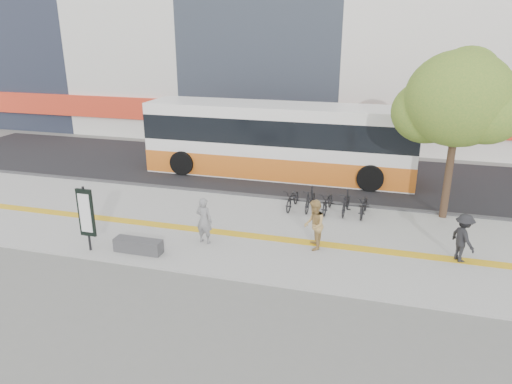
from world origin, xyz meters
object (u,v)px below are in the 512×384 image
(signboard, at_px, (86,214))
(seated_woman, at_px, (204,220))
(pedestrian_dark, at_px, (463,238))
(pedestrian_tan, at_px, (314,225))
(street_tree, at_px, (458,101))
(bus, at_px, (278,142))
(bench, at_px, (138,246))

(signboard, relative_size, seated_woman, 1.37)
(pedestrian_dark, bearing_deg, signboard, 73.54)
(signboard, xyz_separation_m, pedestrian_tan, (7.02, 2.12, -0.45))
(street_tree, distance_m, bus, 8.75)
(bench, xyz_separation_m, street_tree, (9.78, 6.02, 4.21))
(seated_woman, bearing_deg, bus, -84.94)
(signboard, relative_size, pedestrian_tan, 1.31)
(seated_woman, distance_m, pedestrian_dark, 8.25)
(bench, distance_m, seated_woman, 2.28)
(pedestrian_dark, bearing_deg, seated_woman, 67.74)
(signboard, height_order, street_tree, street_tree)
(street_tree, bearing_deg, bench, -148.38)
(seated_woman, bearing_deg, bench, 44.29)
(pedestrian_tan, distance_m, pedestrian_dark, 4.59)
(seated_woman, xyz_separation_m, pedestrian_tan, (3.62, 0.53, 0.04))
(seated_woman, height_order, pedestrian_dark, seated_woman)
(signboard, xyz_separation_m, bus, (3.97, 10.01, 0.32))
(street_tree, relative_size, pedestrian_dark, 4.04)
(bench, height_order, street_tree, street_tree)
(street_tree, relative_size, pedestrian_tan, 3.76)
(bench, height_order, pedestrian_dark, pedestrian_dark)
(bench, bearing_deg, signboard, -169.19)
(street_tree, distance_m, pedestrian_dark, 5.30)
(street_tree, height_order, pedestrian_tan, street_tree)
(bench, bearing_deg, street_tree, 31.62)
(seated_woman, relative_size, pedestrian_dark, 1.03)
(signboard, bearing_deg, bench, 10.81)
(bench, distance_m, street_tree, 12.23)
(bench, distance_m, bus, 10.08)
(signboard, relative_size, pedestrian_dark, 1.41)
(signboard, distance_m, pedestrian_dark, 11.87)
(bus, bearing_deg, signboard, -111.63)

